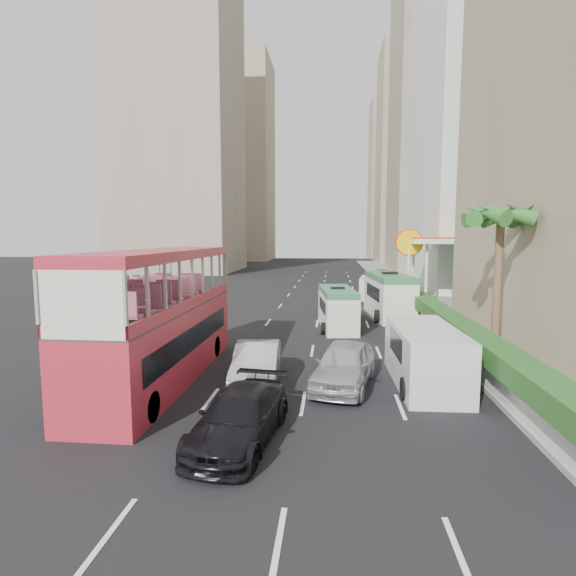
# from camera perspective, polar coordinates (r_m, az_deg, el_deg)

# --- Properties ---
(ground_plane) EXTENTS (200.00, 200.00, 0.00)m
(ground_plane) POSITION_cam_1_polar(r_m,az_deg,el_deg) (17.42, 3.70, -12.09)
(ground_plane) COLOR black
(ground_plane) RESTS_ON ground
(double_decker_bus) EXTENTS (2.50, 11.00, 5.06)m
(double_decker_bus) POSITION_cam_1_polar(r_m,az_deg,el_deg) (18.00, -15.73, -3.40)
(double_decker_bus) COLOR #B42434
(double_decker_bus) RESTS_ON ground
(car_silver_lane_a) EXTENTS (1.96, 4.76, 1.53)m
(car_silver_lane_a) POSITION_cam_1_polar(r_m,az_deg,el_deg) (17.47, -3.98, -12.04)
(car_silver_lane_a) COLOR silver
(car_silver_lane_a) RESTS_ON ground
(car_silver_lane_b) EXTENTS (2.86, 5.08, 1.63)m
(car_silver_lane_b) POSITION_cam_1_polar(r_m,az_deg,el_deg) (17.34, 7.08, -12.22)
(car_silver_lane_b) COLOR silver
(car_silver_lane_b) RESTS_ON ground
(car_black) EXTENTS (2.53, 4.96, 1.38)m
(car_black) POSITION_cam_1_polar(r_m,az_deg,el_deg) (13.03, -6.12, -18.77)
(car_black) COLOR black
(car_black) RESTS_ON ground
(van_asset) EXTENTS (2.95, 4.83, 1.25)m
(van_asset) POSITION_cam_1_polar(r_m,az_deg,el_deg) (30.26, 6.84, -4.10)
(van_asset) COLOR silver
(van_asset) RESTS_ON ground
(minibus_near) EXTENTS (2.47, 5.66, 2.43)m
(minibus_near) POSITION_cam_1_polar(r_m,az_deg,el_deg) (27.49, 6.29, -2.60)
(minibus_near) COLOR silver
(minibus_near) RESTS_ON ground
(minibus_far) EXTENTS (2.93, 6.94, 2.99)m
(minibus_far) POSITION_cam_1_polar(r_m,az_deg,el_deg) (31.94, 12.68, -0.93)
(minibus_far) COLOR silver
(minibus_far) RESTS_ON ground
(panel_van_near) EXTENTS (2.34, 5.53, 2.19)m
(panel_van_near) POSITION_cam_1_polar(r_m,az_deg,el_deg) (17.84, 17.00, -8.25)
(panel_van_near) COLOR silver
(panel_van_near) RESTS_ON ground
(panel_van_far) EXTENTS (2.47, 4.98, 1.92)m
(panel_van_far) POSITION_cam_1_polar(r_m,az_deg,el_deg) (41.34, 10.53, 0.04)
(panel_van_far) COLOR silver
(panel_van_far) RESTS_ON ground
(sidewalk) EXTENTS (6.00, 120.00, 0.18)m
(sidewalk) POSITION_cam_1_polar(r_m,az_deg,el_deg) (42.71, 17.03, -1.11)
(sidewalk) COLOR #99968C
(sidewalk) RESTS_ON ground
(kerb_wall) EXTENTS (0.30, 44.00, 1.00)m
(kerb_wall) POSITION_cam_1_polar(r_m,az_deg,el_deg) (31.41, 15.99, -2.66)
(kerb_wall) COLOR silver
(kerb_wall) RESTS_ON sidewalk
(hedge) EXTENTS (1.10, 44.00, 0.70)m
(hedge) POSITION_cam_1_polar(r_m,az_deg,el_deg) (31.29, 16.04, -1.12)
(hedge) COLOR #2D6626
(hedge) RESTS_ON kerb_wall
(palm_tree) EXTENTS (0.36, 0.36, 6.40)m
(palm_tree) POSITION_cam_1_polar(r_m,az_deg,el_deg) (21.86, 25.04, 0.20)
(palm_tree) COLOR brown
(palm_tree) RESTS_ON sidewalk
(shell_station) EXTENTS (6.50, 8.00, 5.50)m
(shell_station) POSITION_cam_1_polar(r_m,az_deg,el_deg) (40.72, 19.09, 2.22)
(shell_station) COLOR silver
(shell_station) RESTS_ON ground
(tower_stripe) EXTENTS (16.00, 18.00, 58.00)m
(tower_stripe) POSITION_cam_1_polar(r_m,az_deg,el_deg) (58.35, 26.13, 29.59)
(tower_stripe) COLOR white
(tower_stripe) RESTS_ON ground
(tower_mid) EXTENTS (16.00, 16.00, 50.00)m
(tower_mid) POSITION_cam_1_polar(r_m,az_deg,el_deg) (78.95, 19.50, 20.43)
(tower_mid) COLOR #9E917D
(tower_mid) RESTS_ON ground
(tower_far_a) EXTENTS (14.00, 14.00, 44.00)m
(tower_far_a) POSITION_cam_1_polar(r_m,az_deg,el_deg) (101.21, 15.51, 15.66)
(tower_far_a) COLOR tan
(tower_far_a) RESTS_ON ground
(tower_far_b) EXTENTS (14.00, 14.00, 40.00)m
(tower_far_b) POSITION_cam_1_polar(r_m,az_deg,el_deg) (122.48, 13.68, 13.13)
(tower_far_b) COLOR #9E917D
(tower_far_b) RESTS_ON ground
(tower_left_a) EXTENTS (18.00, 18.00, 52.00)m
(tower_left_a) POSITION_cam_1_polar(r_m,az_deg,el_deg) (78.30, -13.81, 21.49)
(tower_left_a) COLOR #9E917D
(tower_left_a) RESTS_ON ground
(tower_left_b) EXTENTS (16.00, 16.00, 46.00)m
(tower_left_b) POSITION_cam_1_polar(r_m,az_deg,el_deg) (110.24, -6.47, 15.60)
(tower_left_b) COLOR tan
(tower_left_b) RESTS_ON ground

